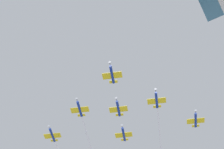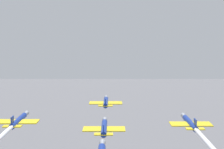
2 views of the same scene
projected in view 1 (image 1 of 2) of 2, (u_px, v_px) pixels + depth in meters
jet_lead at (112, 74)px, 149.75m from camera, size 11.42×8.77×2.39m
jet_port_inner at (159, 125)px, 169.58m from camera, size 54.96×22.59×2.39m
jet_starboard_inner at (90, 143)px, 177.05m from camera, size 69.99×28.17×2.39m
jet_port_outer at (118, 108)px, 160.86m from camera, size 11.42×8.77×2.39m
jet_starboard_outer at (196, 120)px, 169.34m from camera, size 11.42×8.77×2.39m
jet_port_trail at (124, 134)px, 173.79m from camera, size 11.42×8.77×2.39m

